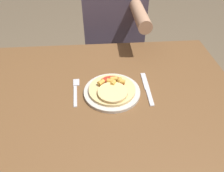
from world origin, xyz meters
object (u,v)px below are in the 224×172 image
plate (112,92)px  knife (147,89)px  pizza (112,89)px  dining_table (105,111)px  fork (76,90)px  person_diner (114,27)px

plate → knife: 0.16m
plate → pizza: pizza is taller
dining_table → pizza: bearing=12.4°
dining_table → fork: 0.17m
knife → person_diner: 0.64m
knife → dining_table: bearing=-173.4°
plate → dining_table: bearing=-163.8°
dining_table → person_diner: person_diner is taller
plate → fork: 0.16m
fork → knife: 0.32m
dining_table → knife: knife is taller
plate → person_diner: bearing=84.2°
dining_table → plate: (0.03, 0.01, 0.11)m
fork → plate: bearing=-10.7°
pizza → person_diner: (0.06, 0.65, -0.03)m
dining_table → person_diner: 0.67m
dining_table → plate: size_ratio=4.86×
plate → knife: bearing=4.4°
plate → pizza: size_ratio=1.21×
dining_table → pizza: size_ratio=5.91×
dining_table → knife: size_ratio=5.40×
pizza → fork: pizza is taller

